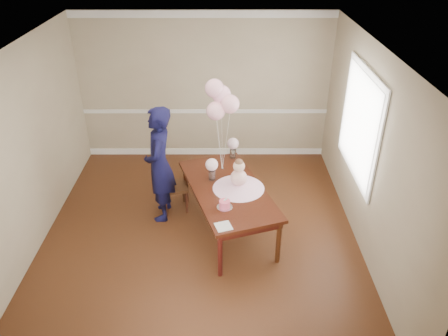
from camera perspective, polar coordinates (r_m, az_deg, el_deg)
floor at (r=6.46m, az=-3.09°, el=-8.72°), size 4.50×5.00×0.00m
ceiling at (r=5.21m, az=-3.93°, el=15.08°), size 4.50×5.00×0.02m
wall_back at (r=8.00m, az=-2.55°, el=10.41°), size 4.50×0.02×2.70m
wall_front at (r=3.71m, az=-5.48°, el=-16.75°), size 4.50×0.02×2.70m
wall_left at (r=6.26m, az=-24.50°, el=1.70°), size 0.02×5.00×2.70m
wall_right at (r=6.01m, az=18.48°, el=1.81°), size 0.02×5.00×2.70m
chair_rail_trim at (r=8.15m, az=-2.48°, el=7.41°), size 4.50×0.02×0.07m
crown_molding at (r=7.65m, az=-2.78°, el=19.44°), size 4.50×0.02×0.12m
baseboard_trim at (r=8.51m, az=-2.36°, el=2.18°), size 4.50×0.02×0.12m
window_frame at (r=6.35m, az=17.33°, el=5.55°), size 0.02×1.66×1.56m
window_blinds at (r=6.34m, az=17.18°, el=5.56°), size 0.01×1.50×1.40m
dining_table_top at (r=6.16m, az=0.49°, el=-2.82°), size 1.51×2.12×0.05m
table_apron at (r=6.20m, az=0.49°, el=-3.38°), size 1.39×2.00×0.10m
table_leg_fl at (r=5.61m, az=-0.52°, el=-11.30°), size 0.08×0.08×0.67m
table_leg_fr at (r=5.85m, az=7.12°, el=-9.55°), size 0.08×0.08×0.67m
table_leg_bl at (r=6.98m, az=-5.01°, el=-2.11°), size 0.08×0.08×0.67m
table_leg_br at (r=7.17m, az=1.24°, el=-1.03°), size 0.08×0.08×0.67m
baby_skirt at (r=6.13m, az=1.91°, el=-2.25°), size 0.92×0.92×0.10m
baby_torso at (r=6.06m, az=1.93°, el=-1.26°), size 0.23×0.23×0.23m
baby_head at (r=5.97m, az=1.96°, el=0.24°), size 0.16×0.16×0.16m
baby_hair at (r=5.94m, az=1.97°, el=0.72°), size 0.12×0.12×0.12m
cake_platter at (r=5.76m, az=0.08°, el=-5.14°), size 0.27×0.27×0.01m
birthday_cake at (r=5.73m, az=0.08°, el=-4.71°), size 0.18×0.18×0.10m
cake_flower_a at (r=5.69m, az=0.08°, el=-4.20°), size 0.03×0.03×0.03m
cake_flower_b at (r=5.71m, az=0.29°, el=-4.04°), size 0.03×0.03×0.03m
rose_vase_near at (r=6.30m, az=-1.59°, el=-0.92°), size 0.12×0.12×0.15m
roses_near at (r=6.22m, az=-1.61°, el=0.44°), size 0.18×0.18×0.18m
rose_vase_far at (r=6.88m, az=1.17°, el=1.93°), size 0.12×0.12×0.15m
roses_far at (r=6.80m, az=1.18°, el=3.21°), size 0.18×0.18×0.18m
napkin at (r=5.43m, az=-0.08°, el=-7.63°), size 0.24×0.24×0.01m
balloon_weight at (r=6.60m, az=-0.20°, el=-0.06°), size 0.05×0.05×0.02m
balloon_a at (r=6.15m, az=-1.08°, el=7.47°), size 0.27×0.27×0.27m
balloon_b at (r=6.12m, az=0.78°, el=8.35°), size 0.27×0.27×0.27m
balloon_c at (r=6.19m, az=-0.33°, el=9.56°), size 0.27×0.27×0.27m
balloon_d at (r=6.15m, az=-1.26°, el=10.36°), size 0.27×0.27×0.27m
balloon_ribbon_a at (r=6.39m, az=-0.62°, el=2.99°), size 0.08×0.03×0.80m
balloon_ribbon_b at (r=6.37m, az=0.27°, el=3.41°), size 0.11×0.02×0.90m
balloon_ribbon_c at (r=6.40m, az=-0.27°, el=4.02°), size 0.02×0.09×0.99m
balloon_ribbon_d at (r=6.38m, az=-0.70°, el=4.38°), size 0.11×0.07×1.09m
dining_chair_seat at (r=6.81m, az=-6.54°, el=-2.46°), size 0.48×0.48×0.04m
chair_leg_fl at (r=6.78m, az=-7.58°, el=-4.84°), size 0.04×0.04×0.38m
chair_leg_fr at (r=6.81m, az=-4.90°, el=-4.48°), size 0.04×0.04×0.38m
chair_leg_bl at (r=7.04m, az=-7.93°, el=-3.38°), size 0.04×0.04×0.38m
chair_leg_br at (r=7.07m, az=-5.35°, el=-3.04°), size 0.04×0.04×0.38m
chair_back_post_l at (r=6.52m, az=-8.01°, el=-1.48°), size 0.04×0.04×0.50m
chair_back_post_r at (r=6.80m, az=-8.35°, el=-0.10°), size 0.04×0.04×0.50m
chair_slat_low at (r=6.71m, az=-8.12°, el=-1.56°), size 0.11×0.35×0.04m
chair_slat_mid at (r=6.64m, az=-8.21°, el=-0.52°), size 0.11×0.35×0.04m
chair_slat_top at (r=6.57m, az=-8.29°, el=0.55°), size 0.11×0.35×0.04m
woman at (r=6.43m, az=-8.41°, el=0.44°), size 0.44×0.66×1.79m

